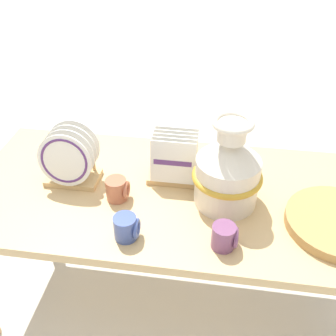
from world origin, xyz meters
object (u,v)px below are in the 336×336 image
(mug_terracotta_glaze, at_px, (118,189))
(mug_plum_glaze, at_px, (225,237))
(dish_rack_round_plates, at_px, (70,161))
(ceramic_vase, at_px, (228,170))
(dish_rack_square_plates, at_px, (174,162))
(mug_cobalt_glaze, at_px, (127,228))

(mug_terracotta_glaze, height_order, mug_plum_glaze, same)
(dish_rack_round_plates, bearing_deg, ceramic_vase, -2.68)
(ceramic_vase, relative_size, mug_terracotta_glaze, 3.99)
(dish_rack_square_plates, bearing_deg, mug_terracotta_glaze, -140.57)
(mug_terracotta_glaze, bearing_deg, dish_rack_square_plates, 39.43)
(mug_cobalt_glaze, xyz_separation_m, mug_plum_glaze, (0.32, 0.01, 0.00))
(mug_terracotta_glaze, relative_size, mug_plum_glaze, 1.00)
(ceramic_vase, distance_m, dish_rack_square_plates, 0.24)
(mug_cobalt_glaze, bearing_deg, ceramic_vase, 36.48)
(dish_rack_square_plates, bearing_deg, ceramic_vase, -28.31)
(ceramic_vase, height_order, mug_terracotta_glaze, ceramic_vase)
(dish_rack_round_plates, bearing_deg, mug_terracotta_glaze, -20.27)
(ceramic_vase, bearing_deg, mug_cobalt_glaze, -143.52)
(ceramic_vase, xyz_separation_m, mug_terracotta_glaze, (-0.39, -0.05, -0.10))
(dish_rack_square_plates, distance_m, mug_cobalt_glaze, 0.36)
(ceramic_vase, height_order, mug_cobalt_glaze, ceramic_vase)
(ceramic_vase, xyz_separation_m, mug_plum_glaze, (0.00, -0.22, -0.10))
(ceramic_vase, xyz_separation_m, mug_cobalt_glaze, (-0.31, -0.23, -0.10))
(mug_cobalt_glaze, xyz_separation_m, mug_terracotta_glaze, (-0.08, 0.18, 0.00))
(ceramic_vase, bearing_deg, dish_rack_square_plates, 151.69)
(dish_rack_round_plates, bearing_deg, mug_plum_glaze, -22.95)
(mug_plum_glaze, bearing_deg, dish_rack_square_plates, 121.82)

